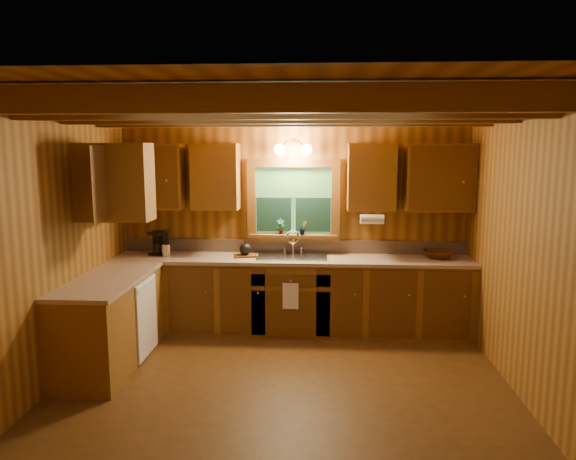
% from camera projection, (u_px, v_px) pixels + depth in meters
% --- Properties ---
extents(room, '(4.20, 4.20, 4.20)m').
position_uv_depth(room, '(282.00, 250.00, 4.73)').
color(room, '#513113').
rests_on(room, ground).
extents(ceiling_beams, '(4.20, 2.54, 0.18)m').
position_uv_depth(ceiling_beams, '(282.00, 111.00, 4.55)').
color(ceiling_beams, brown).
rests_on(ceiling_beams, room).
extents(base_cabinets, '(4.20, 2.22, 0.86)m').
position_uv_depth(base_cabinets, '(248.00, 303.00, 6.16)').
color(base_cabinets, brown).
rests_on(base_cabinets, ground).
extents(countertop, '(4.20, 2.24, 0.04)m').
position_uv_depth(countertop, '(248.00, 264.00, 6.10)').
color(countertop, tan).
rests_on(countertop, base_cabinets).
extents(backsplash, '(4.20, 0.02, 0.16)m').
position_uv_depth(backsplash, '(293.00, 246.00, 6.64)').
color(backsplash, tan).
rests_on(backsplash, room).
extents(dishwasher_panel, '(0.02, 0.60, 0.80)m').
position_uv_depth(dishwasher_panel, '(147.00, 317.00, 5.63)').
color(dishwasher_panel, white).
rests_on(dishwasher_panel, base_cabinets).
extents(upper_cabinets, '(4.19, 1.77, 0.78)m').
position_uv_depth(upper_cabinets, '(242.00, 178.00, 6.09)').
color(upper_cabinets, brown).
rests_on(upper_cabinets, room).
extents(window, '(1.12, 0.08, 1.00)m').
position_uv_depth(window, '(293.00, 202.00, 6.54)').
color(window, brown).
rests_on(window, room).
extents(window_sill, '(1.06, 0.14, 0.04)m').
position_uv_depth(window_sill, '(293.00, 236.00, 6.56)').
color(window_sill, brown).
rests_on(window_sill, room).
extents(wall_sconce, '(0.45, 0.21, 0.17)m').
position_uv_depth(wall_sconce, '(293.00, 149.00, 6.32)').
color(wall_sconce, black).
rests_on(wall_sconce, room).
extents(paper_towel_roll, '(0.27, 0.11, 0.11)m').
position_uv_depth(paper_towel_roll, '(372.00, 219.00, 6.17)').
color(paper_towel_roll, white).
rests_on(paper_towel_roll, upper_cabinets).
extents(dish_towel, '(0.18, 0.01, 0.30)m').
position_uv_depth(dish_towel, '(291.00, 296.00, 6.10)').
color(dish_towel, white).
rests_on(dish_towel, base_cabinets).
extents(sink, '(0.82, 0.48, 0.43)m').
position_uv_depth(sink, '(292.00, 261.00, 6.38)').
color(sink, silver).
rests_on(sink, countertop).
extents(coffee_maker, '(0.16, 0.20, 0.28)m').
position_uv_depth(coffee_maker, '(159.00, 243.00, 6.53)').
color(coffee_maker, black).
rests_on(coffee_maker, countertop).
extents(utensil_crock, '(0.11, 0.11, 0.32)m').
position_uv_depth(utensil_crock, '(166.00, 249.00, 6.44)').
color(utensil_crock, silver).
rests_on(utensil_crock, countertop).
extents(cutting_board, '(0.29, 0.23, 0.02)m').
position_uv_depth(cutting_board, '(245.00, 256.00, 6.40)').
color(cutting_board, '#553312').
rests_on(cutting_board, countertop).
extents(teakettle, '(0.14, 0.14, 0.17)m').
position_uv_depth(teakettle, '(245.00, 249.00, 6.39)').
color(teakettle, black).
rests_on(teakettle, cutting_board).
extents(wicker_basket, '(0.41, 0.41, 0.09)m').
position_uv_depth(wicker_basket, '(438.00, 254.00, 6.32)').
color(wicker_basket, '#48230C').
rests_on(wicker_basket, countertop).
extents(potted_plant_left, '(0.12, 0.09, 0.19)m').
position_uv_depth(potted_plant_left, '(281.00, 226.00, 6.54)').
color(potted_plant_left, '#553312').
rests_on(potted_plant_left, window_sill).
extents(potted_plant_right, '(0.11, 0.10, 0.17)m').
position_uv_depth(potted_plant_right, '(303.00, 228.00, 6.50)').
color(potted_plant_right, '#553312').
rests_on(potted_plant_right, window_sill).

